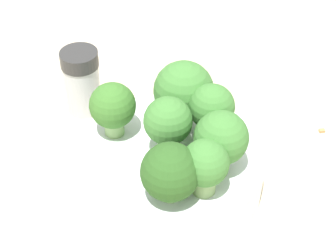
{
  "coord_description": "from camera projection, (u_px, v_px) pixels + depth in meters",
  "views": [
    {
      "loc": [
        0.13,
        0.29,
        0.34
      ],
      "look_at": [
        0.0,
        0.0,
        0.06
      ],
      "focal_mm": 60.0,
      "sensor_mm": 36.0,
      "label": 1
    }
  ],
  "objects": [
    {
      "name": "broccoli_floret_6",
      "position": [
        213.0,
        110.0,
        0.43
      ],
      "size": [
        0.04,
        0.04,
        0.05
      ],
      "color": "#84AD66",
      "rests_on": "bowl"
    },
    {
      "name": "broccoli_floret_1",
      "position": [
        166.0,
        119.0,
        0.43
      ],
      "size": [
        0.04,
        0.04,
        0.05
      ],
      "color": "#8EB770",
      "rests_on": "bowl"
    },
    {
      "name": "almond_crumb_0",
      "position": [
        170.0,
        81.0,
        0.57
      ],
      "size": [
        0.01,
        0.01,
        0.01
      ],
      "primitive_type": "cube",
      "rotation": [
        0.0,
        0.0,
        5.54
      ],
      "color": "olive",
      "rests_on": "ground_plane"
    },
    {
      "name": "ground_plane",
      "position": [
        168.0,
        182.0,
        0.47
      ],
      "size": [
        3.0,
        3.0,
        0.0
      ],
      "primitive_type": "plane",
      "color": "beige"
    },
    {
      "name": "almond_crumb_1",
      "position": [
        324.0,
        132.0,
        0.51
      ],
      "size": [
        0.01,
        0.01,
        0.01
      ],
      "primitive_type": "cube",
      "rotation": [
        0.0,
        0.0,
        5.98
      ],
      "color": "#AD7F4C",
      "rests_on": "ground_plane"
    },
    {
      "name": "pepper_shaker",
      "position": [
        82.0,
        81.0,
        0.52
      ],
      "size": [
        0.03,
        0.03,
        0.06
      ],
      "color": "#B2B7BC",
      "rests_on": "ground_plane"
    },
    {
      "name": "broccoli_floret_3",
      "position": [
        221.0,
        139.0,
        0.41
      ],
      "size": [
        0.04,
        0.04,
        0.05
      ],
      "color": "#7A9E5B",
      "rests_on": "bowl"
    },
    {
      "name": "broccoli_floret_0",
      "position": [
        184.0,
        92.0,
        0.45
      ],
      "size": [
        0.05,
        0.05,
        0.06
      ],
      "color": "#7A9E5B",
      "rests_on": "bowl"
    },
    {
      "name": "bowl",
      "position": [
        168.0,
        168.0,
        0.46
      ],
      "size": [
        0.15,
        0.15,
        0.03
      ],
      "primitive_type": "cylinder",
      "color": "silver",
      "rests_on": "ground_plane"
    },
    {
      "name": "broccoli_floret_2",
      "position": [
        170.0,
        173.0,
        0.39
      ],
      "size": [
        0.04,
        0.04,
        0.05
      ],
      "color": "#8EB770",
      "rests_on": "bowl"
    },
    {
      "name": "broccoli_floret_5",
      "position": [
        205.0,
        165.0,
        0.4
      ],
      "size": [
        0.04,
        0.04,
        0.05
      ],
      "color": "#7A9E5B",
      "rests_on": "bowl"
    },
    {
      "name": "broccoli_floret_4",
      "position": [
        113.0,
        107.0,
        0.45
      ],
      "size": [
        0.04,
        0.04,
        0.05
      ],
      "color": "#84AD66",
      "rests_on": "bowl"
    }
  ]
}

